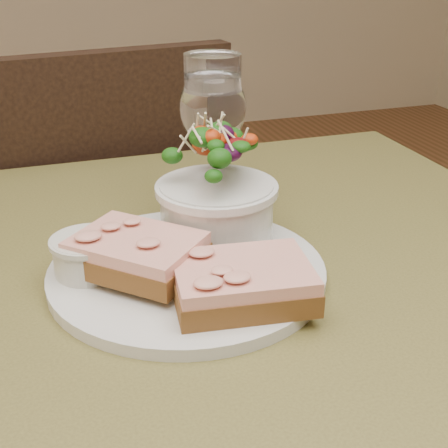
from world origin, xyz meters
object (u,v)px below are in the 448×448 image
object	(u,v)px
dinner_plate	(187,271)
sandwich_front	(242,282)
cafe_table	(230,364)
ramekin	(88,253)
sandwich_back	(137,253)
salad_bowl	(217,186)
wine_glass	(213,113)
chair_far	(101,332)

from	to	relation	value
dinner_plate	sandwich_front	bearing A→B (deg)	-66.55
cafe_table	ramekin	world-z (taller)	ramekin
sandwich_back	salad_bowl	size ratio (longest dim) A/B	1.13
dinner_plate	sandwich_front	xyz separation A→B (m)	(0.03, -0.07, 0.02)
sandwich_back	wine_glass	size ratio (longest dim) A/B	0.82
ramekin	sandwich_front	bearing A→B (deg)	-36.66
sandwich_back	salad_bowl	bearing A→B (deg)	74.20
cafe_table	chair_far	distance (m)	0.72
cafe_table	ramekin	distance (m)	0.19
chair_far	wine_glass	bearing A→B (deg)	95.54
sandwich_front	salad_bowl	world-z (taller)	salad_bowl
sandwich_back	ramekin	xyz separation A→B (m)	(-0.04, 0.02, -0.00)
dinner_plate	sandwich_back	xyz separation A→B (m)	(-0.05, -0.00, 0.03)
dinner_plate	ramekin	world-z (taller)	ramekin
sandwich_front	wine_glass	xyz separation A→B (m)	(0.04, 0.22, 0.09)
dinner_plate	wine_glass	xyz separation A→B (m)	(0.07, 0.14, 0.12)
chair_far	ramekin	distance (m)	0.76
sandwich_front	ramekin	distance (m)	0.15
cafe_table	dinner_plate	world-z (taller)	dinner_plate
sandwich_front	sandwich_back	xyz separation A→B (m)	(-0.08, 0.07, 0.01)
cafe_table	salad_bowl	distance (m)	0.19
cafe_table	sandwich_back	xyz separation A→B (m)	(-0.09, 0.02, 0.14)
cafe_table	sandwich_front	distance (m)	0.14
chair_far	sandwich_front	world-z (taller)	chair_far
dinner_plate	sandwich_front	size ratio (longest dim) A/B	2.06
sandwich_back	wine_glass	world-z (taller)	wine_glass
cafe_table	salad_bowl	bearing A→B (deg)	82.39
ramekin	cafe_table	bearing A→B (deg)	-16.84
dinner_plate	ramekin	bearing A→B (deg)	168.12
chair_far	ramekin	bearing A→B (deg)	76.64
cafe_table	sandwich_back	bearing A→B (deg)	168.49
cafe_table	wine_glass	xyz separation A→B (m)	(0.03, 0.16, 0.22)
chair_far	dinner_plate	distance (m)	0.76
sandwich_back	ramekin	bearing A→B (deg)	-162.03
sandwich_back	salad_bowl	xyz separation A→B (m)	(0.10, 0.05, 0.04)
cafe_table	dinner_plate	xyz separation A→B (m)	(-0.04, 0.02, 0.11)
dinner_plate	salad_bowl	bearing A→B (deg)	47.78
dinner_plate	sandwich_back	distance (m)	0.06
dinner_plate	sandwich_back	size ratio (longest dim) A/B	1.90
sandwich_front	ramekin	bearing A→B (deg)	150.47
sandwich_front	sandwich_back	size ratio (longest dim) A/B	0.93
dinner_plate	wine_glass	world-z (taller)	wine_glass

